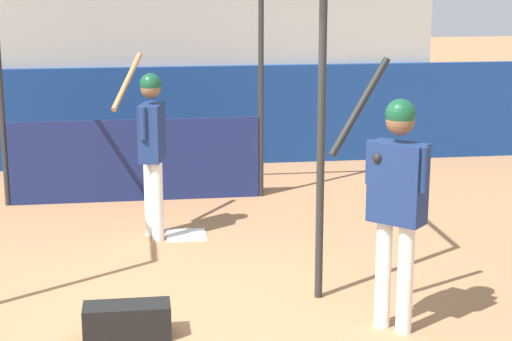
# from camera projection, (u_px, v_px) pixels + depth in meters

# --- Properties ---
(ground_plane) EXTENTS (60.00, 60.00, 0.00)m
(ground_plane) POSITION_uv_depth(u_px,v_px,m) (166.00, 330.00, 7.05)
(ground_plane) COLOR #A8754C
(outfield_wall) EXTENTS (24.00, 0.12, 1.50)m
(outfield_wall) POSITION_uv_depth(u_px,v_px,m) (149.00, 117.00, 12.77)
(outfield_wall) COLOR navy
(outfield_wall) RESTS_ON ground
(bleacher_section) EXTENTS (8.70, 2.40, 2.78)m
(bleacher_section) POSITION_uv_depth(u_px,v_px,m) (146.00, 65.00, 13.84)
(bleacher_section) COLOR #9E9E99
(bleacher_section) RESTS_ON ground
(batting_cage) EXTENTS (3.29, 3.67, 3.05)m
(batting_cage) POSITION_uv_depth(u_px,v_px,m) (134.00, 108.00, 9.94)
(batting_cage) COLOR #282828
(batting_cage) RESTS_ON ground
(home_plate) EXTENTS (0.44, 0.44, 0.02)m
(home_plate) POSITION_uv_depth(u_px,v_px,m) (186.00, 235.00, 9.54)
(home_plate) COLOR white
(home_plate) RESTS_ON ground
(player_batter) EXTENTS (0.59, 0.93, 1.99)m
(player_batter) POSITION_uv_depth(u_px,v_px,m) (151.00, 139.00, 9.24)
(player_batter) COLOR white
(player_batter) RESTS_ON ground
(player_waiting) EXTENTS (0.77, 0.63, 2.21)m
(player_waiting) POSITION_uv_depth(u_px,v_px,m) (396.00, 190.00, 6.80)
(player_waiting) COLOR white
(player_waiting) RESTS_ON ground
(equipment_bag) EXTENTS (0.70, 0.28, 0.28)m
(equipment_bag) POSITION_uv_depth(u_px,v_px,m) (127.00, 321.00, 6.88)
(equipment_bag) COLOR black
(equipment_bag) RESTS_ON ground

